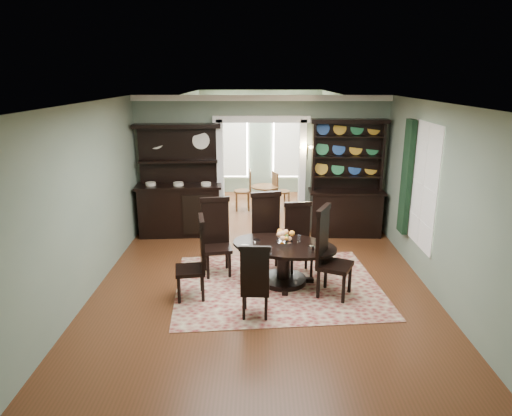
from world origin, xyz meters
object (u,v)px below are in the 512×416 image
at_px(sideboard, 180,197).
at_px(parlor_table, 265,195).
at_px(welsh_dresser, 346,194).
at_px(dining_table, 284,256).

xyz_separation_m(sideboard, parlor_table, (1.90, 1.80, -0.41)).
bearing_deg(welsh_dresser, sideboard, -178.46).
bearing_deg(parlor_table, sideboard, -136.59).
bearing_deg(sideboard, parlor_table, 39.21).
relative_size(dining_table, sideboard, 0.85).
height_order(dining_table, sideboard, sideboard).
bearing_deg(welsh_dresser, parlor_table, 135.50).
height_order(dining_table, welsh_dresser, welsh_dresser).
relative_size(dining_table, parlor_table, 2.88).
distance_m(dining_table, welsh_dresser, 2.95).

